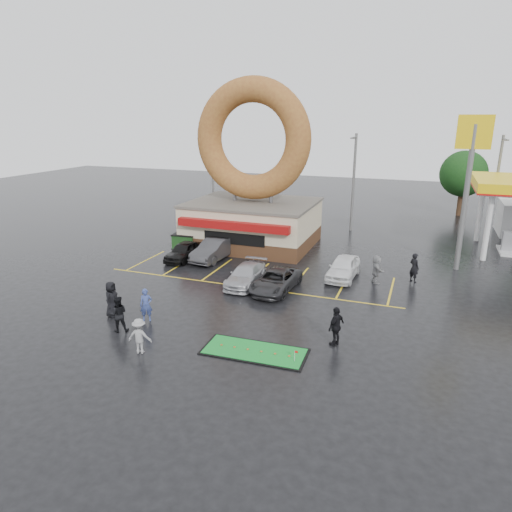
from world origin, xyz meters
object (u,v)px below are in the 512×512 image
(car_dgrey, at_px, (214,249))
(dumpster, at_px, (185,243))
(person_blue, at_px, (146,305))
(putting_green, at_px, (255,351))
(car_grey, at_px, (276,281))
(shell_sign, at_px, (470,165))
(car_white, at_px, (343,268))
(donut_shop, at_px, (252,192))
(car_silver, at_px, (246,275))
(streetlight_mid, at_px, (353,180))
(person_cameraman, at_px, (336,326))
(streetlight_right, at_px, (496,185))
(car_black, at_px, (184,251))
(streetlight_left, at_px, (212,175))

(car_dgrey, relative_size, dumpster, 2.67)
(car_dgrey, height_order, person_blue, person_blue)
(putting_green, bearing_deg, car_grey, 100.95)
(shell_sign, relative_size, car_white, 2.45)
(donut_shop, relative_size, car_silver, 3.04)
(car_white, height_order, dumpster, car_white)
(streetlight_mid, height_order, car_white, streetlight_mid)
(person_cameraman, xyz_separation_m, dumpster, (-14.57, 11.64, -0.33))
(streetlight_right, xyz_separation_m, putting_green, (-12.30, -26.22, -4.74))
(car_white, distance_m, dumpster, 13.38)
(dumpster, xyz_separation_m, putting_green, (11.20, -13.67, -0.61))
(streetlight_mid, height_order, car_silver, streetlight_mid)
(car_silver, distance_m, person_blue, 7.55)
(person_blue, bearing_deg, putting_green, -42.01)
(streetlight_mid, height_order, streetlight_right, same)
(car_silver, bearing_deg, shell_sign, 30.92)
(car_white, bearing_deg, car_dgrey, 178.77)
(streetlight_mid, bearing_deg, streetlight_right, 4.76)
(streetlight_mid, distance_m, person_cameraman, 23.69)
(car_black, height_order, putting_green, car_black)
(donut_shop, distance_m, car_silver, 10.35)
(car_grey, bearing_deg, car_white, 51.18)
(dumpster, bearing_deg, shell_sign, 1.92)
(car_silver, bearing_deg, streetlight_right, 47.28)
(car_white, bearing_deg, streetlight_mid, 100.05)
(car_dgrey, distance_m, putting_green, 14.64)
(car_white, relative_size, putting_green, 0.88)
(car_black, bearing_deg, car_white, 1.82)
(car_black, height_order, person_blue, person_blue)
(car_silver, xyz_separation_m, dumpster, (-7.53, 5.53, 0.01))
(donut_shop, height_order, putting_green, donut_shop)
(streetlight_mid, distance_m, car_silver, 18.02)
(shell_sign, bearing_deg, car_dgrey, -166.92)
(donut_shop, xyz_separation_m, shell_sign, (16.00, -0.97, 2.91))
(car_dgrey, bearing_deg, streetlight_right, 39.90)
(streetlight_mid, distance_m, streetlight_right, 12.04)
(shell_sign, bearing_deg, streetlight_right, 73.17)
(streetlight_mid, distance_m, car_grey, 17.99)
(donut_shop, bearing_deg, dumpster, -141.34)
(car_black, relative_size, person_blue, 2.24)
(streetlight_mid, xyz_separation_m, person_blue, (-6.91, -24.03, -3.88))
(shell_sign, distance_m, streetlight_right, 10.68)
(streetlight_right, relative_size, person_blue, 5.00)
(car_white, xyz_separation_m, putting_green, (-2.02, -11.59, -0.70))
(streetlight_right, relative_size, person_cameraman, 4.61)
(car_grey, bearing_deg, shell_sign, 42.33)
(shell_sign, distance_m, person_cameraman, 16.72)
(car_dgrey, bearing_deg, streetlight_left, 121.25)
(car_black, height_order, person_cameraman, person_cameraman)
(person_blue, height_order, putting_green, person_blue)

